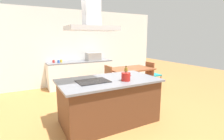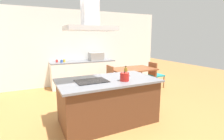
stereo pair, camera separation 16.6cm
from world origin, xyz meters
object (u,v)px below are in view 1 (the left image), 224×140
at_px(cooktop, 93,81).
at_px(chair_at_right_end, 152,73).
at_px(chair_at_left_end, 105,79).
at_px(range_hood, 91,16).
at_px(countertop_microwave, 93,56).
at_px(dining_table, 130,71).
at_px(tea_kettle, 126,77).
at_px(coffee_mug_yellow, 61,61).
at_px(coffee_mug_red, 54,61).
at_px(coffee_mug_blue, 59,61).
at_px(olive_oil_bottle, 126,72).

bearing_deg(cooktop, chair_at_right_end, 28.45).
relative_size(chair_at_left_end, range_hood, 0.99).
bearing_deg(chair_at_left_end, countertop_microwave, 82.52).
bearing_deg(cooktop, range_hood, 0.00).
xyz_separation_m(dining_table, range_hood, (-1.92, -1.54, 1.43)).
distance_m(tea_kettle, coffee_mug_yellow, 3.19).
distance_m(coffee_mug_red, chair_at_right_end, 3.38).
bearing_deg(dining_table, coffee_mug_blue, 147.16).
bearing_deg(dining_table, coffee_mug_red, 146.96).
relative_size(coffee_mug_blue, chair_at_right_end, 0.10).
distance_m(coffee_mug_red, coffee_mug_blue, 0.17).
xyz_separation_m(tea_kettle, coffee_mug_yellow, (-0.56, 3.14, -0.04)).
height_order(coffee_mug_red, dining_table, coffee_mug_red).
bearing_deg(chair_at_left_end, dining_table, 0.00).
height_order(cooktop, chair_at_left_end, cooktop).
height_order(olive_oil_bottle, coffee_mug_red, olive_oil_bottle).
height_order(chair_at_right_end, range_hood, range_hood).
distance_m(tea_kettle, coffee_mug_red, 3.27).
xyz_separation_m(tea_kettle, chair_at_left_end, (0.42, 1.78, -0.47)).
distance_m(olive_oil_bottle, chair_at_left_end, 1.54).
relative_size(coffee_mug_blue, chair_at_left_end, 0.10).
relative_size(dining_table, chair_at_right_end, 1.57).
relative_size(tea_kettle, range_hood, 0.25).
height_order(chair_at_right_end, chair_at_left_end, same).
xyz_separation_m(chair_at_left_end, range_hood, (-1.01, -1.54, 1.59)).
distance_m(coffee_mug_red, range_hood, 3.15).
height_order(olive_oil_bottle, dining_table, olive_oil_bottle).
height_order(coffee_mug_yellow, chair_at_left_end, coffee_mug_yellow).
bearing_deg(dining_table, olive_oil_bottle, -127.54).
height_order(cooktop, range_hood, range_hood).
bearing_deg(range_hood, coffee_mug_yellow, 89.50).
bearing_deg(coffee_mug_yellow, chair_at_right_end, -25.78).
bearing_deg(chair_at_right_end, cooktop, -151.55).
xyz_separation_m(chair_at_right_end, chair_at_left_end, (-1.83, 0.00, 0.00)).
height_order(tea_kettle, olive_oil_bottle, olive_oil_bottle).
bearing_deg(chair_at_right_end, dining_table, 180.00).
distance_m(coffee_mug_blue, range_hood, 3.06).
bearing_deg(olive_oil_bottle, coffee_mug_blue, 107.88).
distance_m(tea_kettle, olive_oil_bottle, 0.40).
bearing_deg(olive_oil_bottle, cooktop, -173.78).
bearing_deg(coffee_mug_blue, coffee_mug_red, 144.23).
xyz_separation_m(countertop_microwave, range_hood, (-1.18, -2.88, 1.06)).
height_order(countertop_microwave, dining_table, countertop_microwave).
relative_size(cooktop, countertop_microwave, 1.20).
distance_m(coffee_mug_blue, chair_at_left_end, 1.74).
xyz_separation_m(olive_oil_bottle, countertop_microwave, (0.37, 2.79, 0.04)).
distance_m(olive_oil_bottle, range_hood, 1.37).
relative_size(tea_kettle, coffee_mug_red, 2.54).
bearing_deg(countertop_microwave, coffee_mug_red, 178.06).
bearing_deg(coffee_mug_yellow, chair_at_left_end, -54.15).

